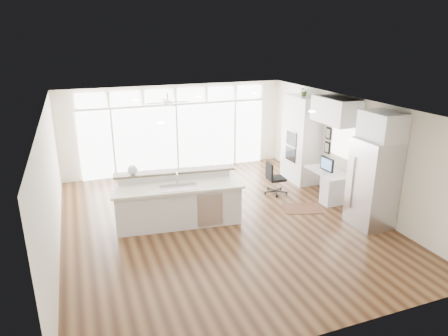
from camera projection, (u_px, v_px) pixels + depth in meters
name	position (u px, v px, depth m)	size (l,w,h in m)	color
floor	(221.00, 221.00, 9.32)	(7.00, 8.00, 0.02)	#3A2212
ceiling	(220.00, 106.00, 8.46)	(7.00, 8.00, 0.02)	silver
wall_back	(176.00, 129.00, 12.43)	(7.00, 0.04, 2.70)	white
wall_front	(323.00, 254.00, 5.34)	(7.00, 0.04, 2.70)	white
wall_left	(51.00, 186.00, 7.71)	(0.04, 8.00, 2.70)	white
wall_right	(350.00, 151.00, 10.06)	(0.04, 8.00, 2.70)	white
glass_wall	(177.00, 138.00, 12.48)	(5.80, 0.06, 2.08)	silver
transom_row	(175.00, 96.00, 12.05)	(5.90, 0.06, 0.40)	silver
desk_window	(342.00, 141.00, 10.25)	(0.04, 0.85, 0.85)	silver
ceiling_fan	(167.00, 99.00, 10.84)	(1.16, 1.16, 0.32)	silver
recessed_lights	(217.00, 105.00, 8.64)	(3.40, 3.00, 0.02)	#EEE0CA
oven_cabinet	(301.00, 139.00, 11.58)	(0.64, 1.20, 2.50)	white
desk_nook	(328.00, 185.00, 10.51)	(0.72, 1.30, 0.76)	white
upper_cabinets	(336.00, 110.00, 9.90)	(0.64, 1.30, 0.64)	white
refrigerator	(373.00, 184.00, 8.85)	(0.76, 0.90, 2.00)	silver
fridge_cabinet	(382.00, 126.00, 8.45)	(0.64, 0.90, 0.60)	white
framed_photos	(328.00, 140.00, 10.85)	(0.06, 0.22, 0.80)	black
kitchen_island	(178.00, 201.00, 9.00)	(2.89, 1.09, 1.15)	white
rug	(302.00, 208.00, 9.98)	(0.92, 0.66, 0.01)	#3A1C12
office_chair	(276.00, 178.00, 10.79)	(0.46, 0.43, 0.89)	black
fishbowl	(133.00, 170.00, 8.93)	(0.22, 0.22, 0.22)	white
monitor	(327.00, 164.00, 10.30)	(0.08, 0.48, 0.40)	black
keyboard	(321.00, 172.00, 10.31)	(0.13, 0.34, 0.02)	silver
potted_plant	(304.00, 92.00, 11.14)	(0.26, 0.29, 0.22)	#365926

